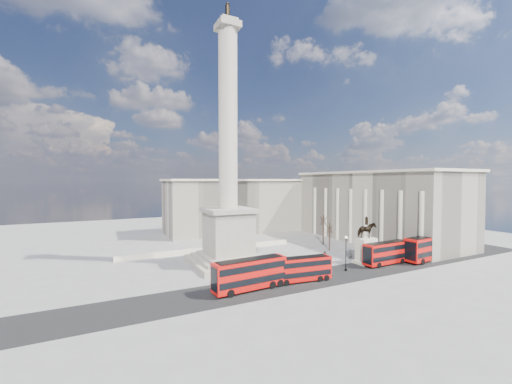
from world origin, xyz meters
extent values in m
plane|color=gray|center=(0.00, 0.00, 0.00)|extent=(180.00, 180.00, 0.00)
cube|color=black|center=(5.00, -10.00, 0.00)|extent=(120.00, 9.00, 0.01)
cube|color=#A39988|center=(0.00, 5.00, 0.50)|extent=(14.00, 14.00, 1.00)
cube|color=#A39988|center=(0.00, 5.00, 1.25)|extent=(12.00, 12.00, 0.50)
cube|color=#A39988|center=(0.00, 5.00, 1.75)|extent=(10.00, 10.00, 0.50)
cube|color=#A39988|center=(0.00, 5.00, 6.00)|extent=(8.00, 8.00, 8.00)
cube|color=#A39988|center=(0.00, 5.00, 10.40)|extent=(9.00, 9.00, 0.80)
cylinder|color=beige|center=(0.00, 5.00, 27.80)|extent=(3.60, 3.60, 34.00)
cube|color=#A39988|center=(0.00, 5.00, 45.40)|extent=(4.20, 4.20, 1.20)
cube|color=#A39988|center=(0.00, 5.00, 46.30)|extent=(3.20, 3.20, 0.60)
cylinder|color=black|center=(0.00, 5.00, 47.90)|extent=(0.90, 0.90, 2.60)
sphere|color=black|center=(0.00, 5.00, 49.50)|extent=(0.70, 0.70, 0.70)
cube|color=beige|center=(0.00, 16.00, 0.55)|extent=(40.00, 0.60, 1.10)
cube|color=beige|center=(45.00, 10.00, 9.00)|extent=(18.00, 45.00, 18.00)
cube|color=beige|center=(45.00, 10.00, 18.30)|extent=(19.00, 46.00, 0.60)
cube|color=beige|center=(20.00, 40.00, 8.00)|extent=(50.00, 16.00, 16.00)
cube|color=beige|center=(20.00, 40.00, 16.30)|extent=(51.00, 17.00, 0.60)
cube|color=red|center=(-2.68, -10.29, 2.46)|extent=(11.56, 3.45, 4.20)
cube|color=black|center=(-2.68, -10.29, 1.71)|extent=(11.11, 3.48, 0.93)
cube|color=black|center=(-2.68, -10.29, 3.57)|extent=(11.11, 3.48, 0.93)
cube|color=black|center=(-2.68, -10.29, 4.59)|extent=(10.41, 3.11, 0.06)
cylinder|color=black|center=(-6.43, -10.58, 0.57)|extent=(1.34, 2.79, 1.14)
cylinder|color=black|center=(0.51, -10.05, 0.57)|extent=(1.34, 2.79, 1.14)
cylinder|color=black|center=(1.87, -9.94, 0.57)|extent=(1.34, 2.79, 1.14)
cube|color=red|center=(6.40, -10.50, 2.10)|extent=(9.92, 3.36, 3.58)
cube|color=black|center=(6.40, -10.50, 1.46)|extent=(9.54, 3.38, 0.80)
cube|color=black|center=(6.40, -10.50, 3.05)|extent=(9.54, 3.38, 0.80)
cube|color=black|center=(6.40, -10.50, 3.92)|extent=(8.93, 3.03, 0.05)
cylinder|color=black|center=(3.22, -10.12, 0.49)|extent=(1.25, 2.43, 0.97)
cylinder|color=black|center=(9.11, -10.83, 0.49)|extent=(1.25, 2.43, 0.97)
cylinder|color=black|center=(10.27, -10.97, 0.49)|extent=(1.25, 2.43, 0.97)
cube|color=red|center=(27.04, -9.29, 2.29)|extent=(10.68, 2.71, 3.91)
cube|color=black|center=(27.04, -9.29, 1.59)|extent=(10.26, 2.76, 0.87)
cube|color=black|center=(27.04, -9.29, 3.33)|extent=(10.26, 2.76, 0.87)
cube|color=black|center=(27.04, -9.29, 4.27)|extent=(9.61, 2.44, 0.06)
cylinder|color=black|center=(23.54, -9.39, 0.53)|extent=(1.13, 2.56, 1.06)
cylinder|color=black|center=(30.01, -9.21, 0.53)|extent=(1.13, 2.56, 1.06)
cylinder|color=black|center=(31.28, -9.18, 0.53)|extent=(1.13, 2.56, 1.06)
cube|color=red|center=(36.83, -10.89, 2.62)|extent=(12.33, 3.93, 4.46)
cube|color=black|center=(36.83, -10.89, 1.82)|extent=(11.85, 3.94, 0.99)
cube|color=black|center=(36.83, -10.89, 3.80)|extent=(11.85, 3.94, 0.99)
cube|color=black|center=(36.83, -10.89, 4.88)|extent=(11.10, 3.53, 0.07)
cylinder|color=black|center=(32.85, -11.28, 0.61)|extent=(1.49, 2.98, 1.21)
cylinder|color=black|center=(40.21, -10.56, 0.61)|extent=(1.49, 2.98, 1.21)
cylinder|color=black|center=(41.66, -10.42, 0.61)|extent=(1.49, 2.98, 1.21)
cylinder|color=black|center=(16.80, -9.20, 0.24)|extent=(0.42, 0.42, 0.48)
cylinder|color=black|center=(16.80, -9.20, 2.90)|extent=(0.15, 0.15, 5.79)
cylinder|color=black|center=(16.80, -9.20, 5.70)|extent=(0.29, 0.29, 0.29)
sphere|color=silver|center=(16.80, -9.20, 6.04)|extent=(0.54, 0.54, 0.54)
cube|color=beige|center=(24.05, -6.95, 0.28)|extent=(4.47, 3.35, 0.56)
cube|color=beige|center=(24.05, -6.95, 2.46)|extent=(3.57, 2.46, 4.91)
imported|color=black|center=(24.05, -6.95, 6.42)|extent=(3.75, 2.08, 3.02)
cylinder|color=black|center=(24.05, -6.95, 8.23)|extent=(0.56, 0.56, 1.34)
sphere|color=black|center=(24.05, -6.95, 8.98)|extent=(0.40, 0.40, 0.40)
cylinder|color=#332319|center=(40.82, -1.66, 3.52)|extent=(0.28, 0.28, 7.03)
cylinder|color=#332319|center=(25.03, 5.05, 3.19)|extent=(0.29, 0.29, 6.39)
cylinder|color=#332319|center=(28.43, 11.55, 3.79)|extent=(0.33, 0.33, 7.59)
imported|color=#282622|center=(23.37, -3.48, 0.89)|extent=(0.67, 0.46, 1.78)
imported|color=#282622|center=(30.32, -6.50, 0.88)|extent=(1.08, 1.08, 1.77)
imported|color=#282622|center=(19.38, -0.31, 0.82)|extent=(0.66, 1.03, 1.63)
camera|label=1|loc=(-22.33, -51.44, 16.14)|focal=22.00mm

